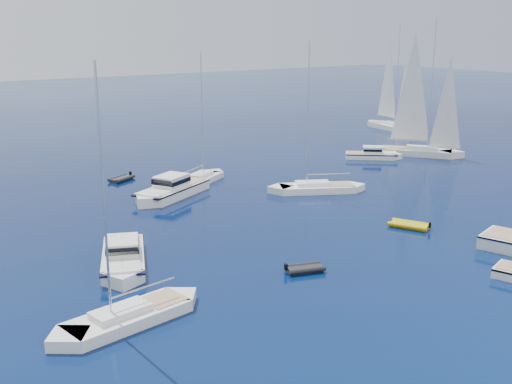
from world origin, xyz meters
The scene contains 12 objects.
ground centered at (0.00, 0.00, 0.00)m, with size 400.00×400.00×0.00m, color navy.
motor_cruiser_left centered at (-14.51, 20.18, 0.00)m, with size 3.08×10.08×2.64m, color silver, non-canonical shape.
motor_cruiser_centre centered at (-2.34, 35.75, 0.00)m, with size 3.40×11.13×2.92m, color white, non-canonical shape.
motor_cruiser_far_r centered at (29.44, 37.50, 0.00)m, with size 2.49×8.14×2.14m, color white, non-canonical shape.
sailboat_mid_r centered at (11.50, 28.46, 0.00)m, with size 2.92×11.23×16.51m, color white, non-canonical shape.
sailboat_mid_l centered at (-18.08, 11.50, 0.00)m, with size 2.84×10.92×16.05m, color silver, non-canonical shape.
sailboat_centre centered at (3.23, 39.34, 0.00)m, with size 2.67×10.26×15.08m, color silver, non-canonical shape.
sailboat_sails_r centered at (36.18, 35.59, 0.00)m, with size 3.40×13.09×19.24m, color white, non-canonical shape.
sailboat_sails_far centered at (50.69, 54.06, 0.00)m, with size 3.27×12.59×18.50m, color white, non-canonical shape.
tender_yellow centered at (9.95, 14.20, 0.00)m, with size 1.99×3.62×0.95m, color gold, non-canonical shape.
tender_grey_near centered at (-4.21, 11.64, 0.00)m, with size 1.67×2.91×0.95m, color black, non-canonical shape.
tender_grey_far centered at (-3.54, 45.53, 0.00)m, with size 1.85×3.31×0.95m, color black, non-canonical shape.
Camera 1 is at (-31.61, -20.65, 17.05)m, focal length 43.71 mm.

